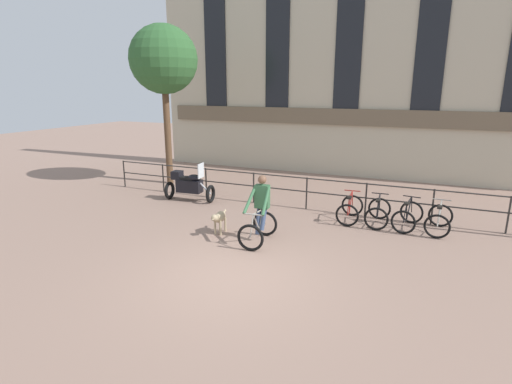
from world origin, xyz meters
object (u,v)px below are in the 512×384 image
(cyclist_with_bike, at_px, (260,213))
(parked_bicycle_mid_left, at_px, (378,213))
(parked_motorcycle, at_px, (189,185))
(parked_bicycle_near_lamp, at_px, (350,209))
(parked_bicycle_mid_right, at_px, (408,216))
(parked_bicycle_far_end, at_px, (439,220))
(dog, at_px, (219,218))

(cyclist_with_bike, relative_size, parked_bicycle_mid_left, 1.50)
(parked_motorcycle, height_order, parked_bicycle_mid_left, parked_motorcycle)
(parked_motorcycle, relative_size, parked_bicycle_mid_left, 1.54)
(parked_bicycle_near_lamp, relative_size, parked_bicycle_mid_right, 0.95)
(parked_motorcycle, bearing_deg, parked_bicycle_far_end, -95.60)
(parked_bicycle_mid_right, bearing_deg, cyclist_with_bike, 45.36)
(dog, height_order, parked_bicycle_near_lamp, parked_bicycle_near_lamp)
(parked_bicycle_mid_right, height_order, parked_bicycle_far_end, same)
(cyclist_with_bike, distance_m, parked_bicycle_mid_left, 3.66)
(cyclist_with_bike, distance_m, parked_bicycle_near_lamp, 3.14)
(parked_bicycle_mid_left, bearing_deg, cyclist_with_bike, 42.05)
(cyclist_with_bike, relative_size, parked_motorcycle, 0.97)
(parked_bicycle_mid_left, distance_m, parked_bicycle_far_end, 1.60)
(parked_bicycle_mid_left, xyz_separation_m, parked_bicycle_mid_right, (0.80, 0.00, 0.00))
(parked_bicycle_near_lamp, distance_m, parked_bicycle_mid_right, 1.60)
(parked_bicycle_mid_left, bearing_deg, parked_motorcycle, -1.85)
(cyclist_with_bike, bearing_deg, parked_bicycle_mid_left, 40.54)
(parked_motorcycle, xyz_separation_m, parked_bicycle_mid_left, (6.34, 0.05, -0.20))
(parked_motorcycle, bearing_deg, cyclist_with_bike, -129.63)
(dog, bearing_deg, parked_motorcycle, 131.98)
(parked_motorcycle, height_order, parked_bicycle_near_lamp, parked_motorcycle)
(dog, bearing_deg, cyclist_with_bike, -7.08)
(parked_bicycle_near_lamp, relative_size, parked_bicycle_far_end, 0.98)
(dog, xyz_separation_m, parked_bicycle_mid_left, (3.82, 2.48, -0.09))
(parked_bicycle_mid_left, bearing_deg, parked_bicycle_mid_right, 177.72)
(cyclist_with_bike, xyz_separation_m, parked_bicycle_mid_left, (2.60, 2.54, -0.41))
(cyclist_with_bike, relative_size, parked_bicycle_near_lamp, 1.49)
(parked_bicycle_near_lamp, relative_size, parked_bicycle_mid_left, 1.00)
(cyclist_with_bike, bearing_deg, parked_bicycle_near_lamp, 50.89)
(dog, height_order, parked_bicycle_mid_left, parked_bicycle_mid_left)
(parked_bicycle_mid_left, xyz_separation_m, parked_bicycle_far_end, (1.60, 0.00, 0.00))
(dog, xyz_separation_m, parked_bicycle_far_end, (5.42, 2.48, -0.09))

